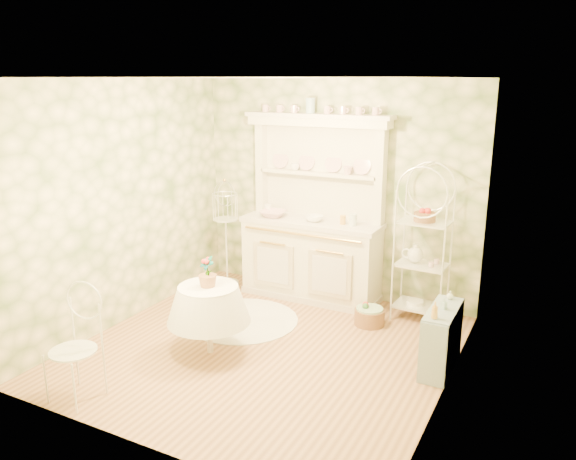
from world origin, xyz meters
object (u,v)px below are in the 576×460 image
at_px(cafe_chair, 73,349).
at_px(birdcage_stand, 226,236).
at_px(round_table, 209,319).
at_px(bakers_rack, 423,249).
at_px(side_shelf, 441,338).
at_px(kitchen_dresser, 312,209).
at_px(floor_basket, 369,315).

distance_m(cafe_chair, birdcage_stand, 2.98).
bearing_deg(round_table, bakers_rack, 47.58).
bearing_deg(side_shelf, cafe_chair, -140.67).
bearing_deg(cafe_chair, birdcage_stand, 86.15).
bearing_deg(side_shelf, bakers_rack, 117.28).
height_order(kitchen_dresser, floor_basket, kitchen_dresser).
relative_size(bakers_rack, cafe_chair, 1.77).
distance_m(bakers_rack, floor_basket, 0.95).
xyz_separation_m(side_shelf, cafe_chair, (-2.68, -1.97, 0.15)).
bearing_deg(birdcage_stand, floor_basket, -8.96).
bearing_deg(round_table, birdcage_stand, 118.20).
distance_m(bakers_rack, side_shelf, 1.29).
xyz_separation_m(kitchen_dresser, cafe_chair, (-0.80, -3.07, -0.67)).
xyz_separation_m(cafe_chair, birdcage_stand, (-0.39, 2.95, 0.21)).
bearing_deg(round_table, floor_basket, 48.74).
bearing_deg(kitchen_dresser, floor_basket, -25.88).
bearing_deg(cafe_chair, floor_basket, 44.94).
bearing_deg(floor_basket, side_shelf, -34.47).
relative_size(cafe_chair, birdcage_stand, 0.69).
bearing_deg(round_table, cafe_chair, -113.49).
bearing_deg(cafe_chair, bakers_rack, 42.95).
relative_size(bakers_rack, floor_basket, 4.54).
xyz_separation_m(round_table, birdcage_stand, (-0.92, 1.72, 0.32)).
height_order(round_table, cafe_chair, cafe_chair).
bearing_deg(kitchen_dresser, side_shelf, -30.33).
relative_size(birdcage_stand, floor_basket, 3.71).
distance_m(round_table, birdcage_stand, 1.97).
bearing_deg(round_table, kitchen_dresser, 81.79).
relative_size(bakers_rack, round_table, 2.28).
bearing_deg(floor_basket, round_table, -131.26).
bearing_deg(bakers_rack, kitchen_dresser, -177.63).
xyz_separation_m(bakers_rack, floor_basket, (-0.45, -0.44, -0.71)).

